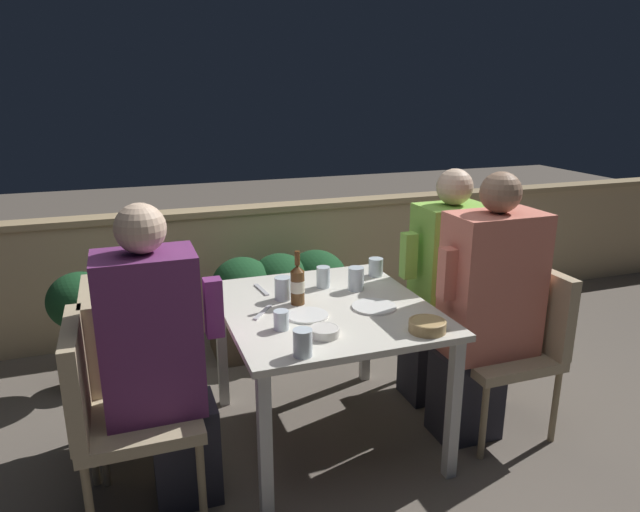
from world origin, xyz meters
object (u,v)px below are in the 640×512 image
(person_purple_stripe, at_px, (161,361))
(person_green_blouse, at_px, (443,286))
(chair_left_near, at_px, (111,401))
(chair_right_near, at_px, (516,334))
(chair_left_far, at_px, (121,357))
(person_coral_top, at_px, (485,310))
(potted_plant, at_px, (82,318))
(beer_bottle, at_px, (298,284))
(chair_right_far, at_px, (473,306))

(person_purple_stripe, distance_m, person_green_blouse, 1.56)
(chair_left_near, distance_m, person_green_blouse, 1.76)
(chair_right_near, bearing_deg, chair_left_far, 168.08)
(person_coral_top, xyz_separation_m, potted_plant, (-1.86, 1.13, -0.23))
(potted_plant, bearing_deg, beer_bottle, -40.29)
(chair_left_far, bearing_deg, potted_plant, 105.20)
(person_green_blouse, xyz_separation_m, beer_bottle, (-0.86, -0.11, 0.15))
(chair_right_far, relative_size, person_green_blouse, 0.66)
(chair_left_far, height_order, chair_right_near, same)
(beer_bottle, bearing_deg, chair_right_near, -14.58)
(person_purple_stripe, height_order, beer_bottle, person_purple_stripe)
(person_coral_top, bearing_deg, person_green_blouse, 88.99)
(chair_left_far, relative_size, chair_right_near, 1.00)
(chair_right_near, bearing_deg, chair_right_far, 88.81)
(chair_left_far, distance_m, chair_right_far, 1.87)
(person_coral_top, bearing_deg, chair_left_near, 179.87)
(chair_right_far, distance_m, person_green_blouse, 0.25)
(person_coral_top, bearing_deg, person_purple_stripe, 179.85)
(chair_right_near, bearing_deg, potted_plant, 151.28)
(chair_left_near, bearing_deg, person_purple_stripe, -0.00)
(person_purple_stripe, height_order, potted_plant, person_purple_stripe)
(beer_bottle, bearing_deg, person_green_blouse, 7.57)
(chair_right_far, relative_size, potted_plant, 1.21)
(person_purple_stripe, bearing_deg, chair_right_near, -0.13)
(chair_right_far, bearing_deg, person_green_blouse, -180.00)
(chair_left_far, relative_size, person_coral_top, 0.64)
(chair_left_far, xyz_separation_m, person_coral_top, (1.66, -0.39, 0.16))
(person_purple_stripe, xyz_separation_m, person_coral_top, (1.51, -0.00, 0.01))
(chair_left_near, relative_size, potted_plant, 1.21)
(chair_right_near, bearing_deg, person_purple_stripe, 179.87)
(person_purple_stripe, distance_m, potted_plant, 1.20)
(chair_left_near, xyz_separation_m, chair_right_near, (1.91, -0.00, 0.00))
(chair_left_near, bearing_deg, person_coral_top, -0.13)
(chair_left_far, distance_m, person_coral_top, 1.72)
(chair_right_near, distance_m, chair_right_far, 0.39)
(chair_left_near, distance_m, chair_right_far, 1.95)
(person_purple_stripe, xyz_separation_m, chair_right_far, (1.72, 0.38, -0.14))
(chair_left_near, xyz_separation_m, person_coral_top, (1.71, -0.00, 0.16))
(beer_bottle, bearing_deg, potted_plant, 139.71)
(potted_plant, bearing_deg, person_purple_stripe, -72.45)
(person_coral_top, distance_m, person_green_blouse, 0.39)
(chair_left_far, bearing_deg, beer_bottle, -8.38)
(person_purple_stripe, height_order, person_coral_top, person_coral_top)
(person_coral_top, distance_m, potted_plant, 2.19)
(chair_left_near, relative_size, person_green_blouse, 0.66)
(chair_left_near, distance_m, person_purple_stripe, 0.24)
(chair_left_near, height_order, chair_left_far, same)
(chair_left_far, xyz_separation_m, person_green_blouse, (1.67, -0.00, 0.14))
(person_coral_top, distance_m, beer_bottle, 0.91)
(person_coral_top, bearing_deg, chair_left_far, 166.71)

